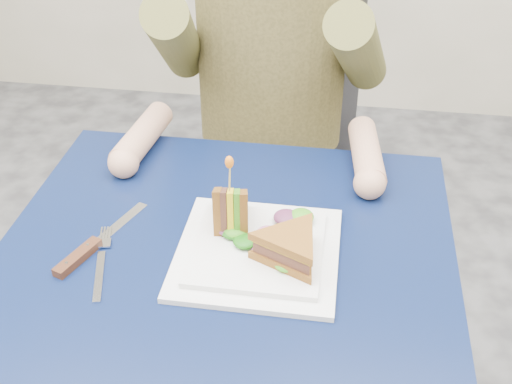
% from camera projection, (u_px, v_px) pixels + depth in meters
% --- Properties ---
extents(table, '(0.75, 0.75, 0.73)m').
position_uv_depth(table, '(223.00, 298.00, 1.07)').
color(table, black).
rests_on(table, ground).
extents(chair, '(0.42, 0.40, 0.93)m').
position_uv_depth(chair, '(275.00, 141.00, 1.71)').
color(chair, '#47474C').
rests_on(chair, ground).
extents(diner, '(0.54, 0.59, 0.74)m').
position_uv_depth(diner, '(271.00, 19.00, 1.40)').
color(diner, '#4B4322').
rests_on(diner, chair).
extents(plate, '(0.26, 0.26, 0.02)m').
position_uv_depth(plate, '(258.00, 251.00, 1.03)').
color(plate, white).
rests_on(plate, table).
extents(sandwich_flat, '(0.18, 0.18, 0.05)m').
position_uv_depth(sandwich_flat, '(290.00, 247.00, 0.99)').
color(sandwich_flat, brown).
rests_on(sandwich_flat, plate).
extents(sandwich_upright, '(0.08, 0.12, 0.12)m').
position_uv_depth(sandwich_upright, '(231.00, 210.00, 1.05)').
color(sandwich_upright, brown).
rests_on(sandwich_upright, plate).
extents(fork, '(0.06, 0.18, 0.01)m').
position_uv_depth(fork, '(101.00, 264.00, 1.02)').
color(fork, silver).
rests_on(fork, table).
extents(knife, '(0.09, 0.21, 0.02)m').
position_uv_depth(knife, '(86.00, 251.00, 1.04)').
color(knife, silver).
rests_on(knife, table).
extents(toothpick, '(0.01, 0.01, 0.06)m').
position_uv_depth(toothpick, '(230.00, 177.00, 1.01)').
color(toothpick, tan).
rests_on(toothpick, sandwich_upright).
extents(toothpick_frill, '(0.01, 0.01, 0.02)m').
position_uv_depth(toothpick_frill, '(229.00, 162.00, 1.00)').
color(toothpick_frill, orange).
rests_on(toothpick_frill, sandwich_upright).
extents(lettuce_spill, '(0.15, 0.13, 0.02)m').
position_uv_depth(lettuce_spill, '(262.00, 237.00, 1.03)').
color(lettuce_spill, '#337A14').
rests_on(lettuce_spill, plate).
extents(onion_ring, '(0.04, 0.04, 0.02)m').
position_uv_depth(onion_ring, '(267.00, 238.00, 1.02)').
color(onion_ring, '#9E4C7A').
rests_on(onion_ring, plate).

